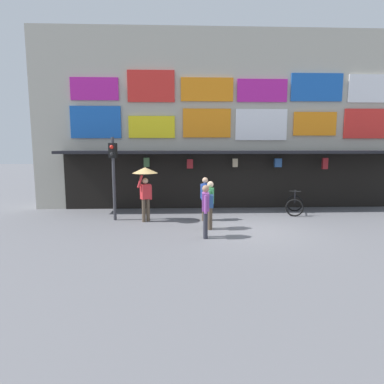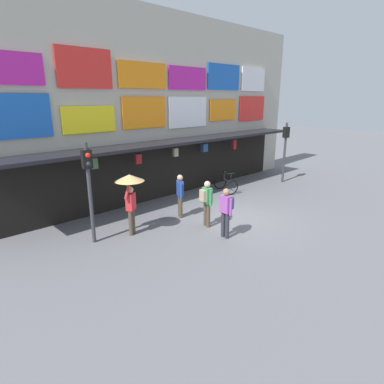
{
  "view_description": "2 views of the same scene",
  "coord_description": "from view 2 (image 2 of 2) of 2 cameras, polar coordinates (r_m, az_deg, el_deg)",
  "views": [
    {
      "loc": [
        -2.52,
        -11.14,
        2.93
      ],
      "look_at": [
        -2.02,
        0.9,
        1.2
      ],
      "focal_mm": 31.07,
      "sensor_mm": 36.0,
      "label": 1
    },
    {
      "loc": [
        -9.19,
        -7.36,
        4.46
      ],
      "look_at": [
        -1.47,
        0.83,
        1.14
      ],
      "focal_mm": 30.0,
      "sensor_mm": 36.0,
      "label": 2
    }
  ],
  "objects": [
    {
      "name": "traffic_light_near",
      "position": [
        10.2,
        -17.9,
        2.49
      ],
      "size": [
        0.31,
        0.34,
        3.2
      ],
      "color": "#38383D",
      "rests_on": "ground"
    },
    {
      "name": "bicycle_parked",
      "position": [
        15.76,
        6.03,
        1.4
      ],
      "size": [
        1.07,
        1.33,
        1.05
      ],
      "color": "black",
      "rests_on": "ground"
    },
    {
      "name": "pedestrian_in_green",
      "position": [
        12.21,
        -2.13,
        -0.27
      ],
      "size": [
        0.37,
        0.47,
        1.68
      ],
      "color": "brown",
      "rests_on": "ground"
    },
    {
      "name": "pedestrian_in_black",
      "position": [
        11.3,
        2.59,
        -1.49
      ],
      "size": [
        0.41,
        0.52,
        1.68
      ],
      "color": "brown",
      "rests_on": "ground"
    },
    {
      "name": "pedestrian_with_umbrella",
      "position": [
        10.63,
        -10.97,
        0.78
      ],
      "size": [
        0.96,
        0.96,
        2.08
      ],
      "color": "brown",
      "rests_on": "ground"
    },
    {
      "name": "ground_plane",
      "position": [
        12.59,
        7.48,
        -4.44
      ],
      "size": [
        80.0,
        80.0,
        0.0
      ],
      "primitive_type": "plane",
      "color": "slate"
    },
    {
      "name": "traffic_light_far",
      "position": [
        17.96,
        16.24,
        8.38
      ],
      "size": [
        0.34,
        0.35,
        3.2
      ],
      "color": "#38383D",
      "rests_on": "ground"
    },
    {
      "name": "shopfront",
      "position": [
        15.06,
        -5.9,
        14.48
      ],
      "size": [
        18.0,
        2.6,
        8.0
      ],
      "color": "#B2AD9E",
      "rests_on": "ground"
    },
    {
      "name": "pedestrian_in_blue",
      "position": [
        10.47,
        6.09,
        -3.04
      ],
      "size": [
        0.37,
        0.53,
        1.68
      ],
      "color": "#2D2D38",
      "rests_on": "ground"
    }
  ]
}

